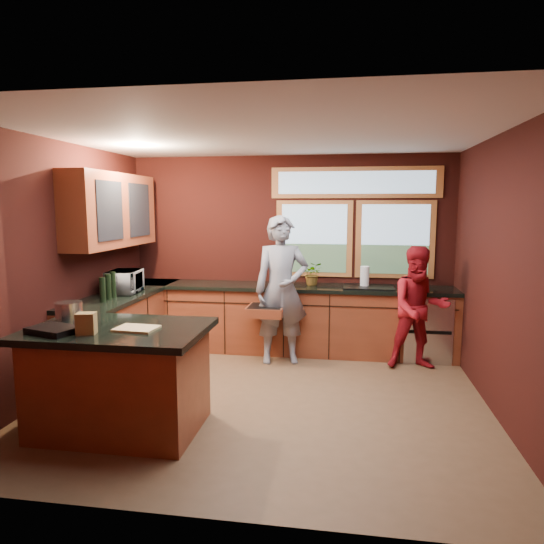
% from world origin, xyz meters
% --- Properties ---
extents(floor, '(4.50, 4.50, 0.00)m').
position_xyz_m(floor, '(0.00, 0.00, 0.00)').
color(floor, brown).
rests_on(floor, ground).
extents(room_shell, '(4.52, 4.02, 2.71)m').
position_xyz_m(room_shell, '(-0.60, 0.32, 1.80)').
color(room_shell, black).
rests_on(room_shell, ground).
extents(back_counter, '(4.50, 0.64, 0.93)m').
position_xyz_m(back_counter, '(0.20, 1.70, 0.46)').
color(back_counter, maroon).
rests_on(back_counter, floor).
extents(left_counter, '(0.64, 2.30, 0.93)m').
position_xyz_m(left_counter, '(-1.95, 0.85, 0.47)').
color(left_counter, maroon).
rests_on(left_counter, floor).
extents(island, '(1.55, 1.05, 0.95)m').
position_xyz_m(island, '(-1.17, -0.89, 0.48)').
color(island, maroon).
rests_on(island, floor).
extents(person_grey, '(0.78, 0.61, 1.89)m').
position_xyz_m(person_grey, '(-0.01, 1.23, 0.94)').
color(person_grey, slate).
rests_on(person_grey, floor).
extents(person_red, '(0.80, 0.66, 1.52)m').
position_xyz_m(person_red, '(1.70, 1.25, 0.76)').
color(person_red, maroon).
rests_on(person_red, floor).
extents(microwave, '(0.40, 0.54, 0.28)m').
position_xyz_m(microwave, '(-1.92, 0.81, 1.07)').
color(microwave, '#999999').
rests_on(microwave, left_counter).
extents(potted_plant, '(0.29, 0.25, 0.32)m').
position_xyz_m(potted_plant, '(0.35, 1.75, 1.09)').
color(potted_plant, '#999999').
rests_on(potted_plant, back_counter).
extents(paper_towel, '(0.12, 0.12, 0.28)m').
position_xyz_m(paper_towel, '(1.05, 1.70, 1.07)').
color(paper_towel, white).
rests_on(paper_towel, back_counter).
extents(cutting_board, '(0.37, 0.28, 0.02)m').
position_xyz_m(cutting_board, '(-0.97, -0.94, 0.95)').
color(cutting_board, tan).
rests_on(cutting_board, island).
extents(stock_pot, '(0.24, 0.24, 0.18)m').
position_xyz_m(stock_pot, '(-1.72, -0.74, 1.03)').
color(stock_pot, silver).
rests_on(stock_pot, island).
extents(paper_bag, '(0.17, 0.15, 0.18)m').
position_xyz_m(paper_bag, '(-1.32, -1.14, 1.03)').
color(paper_bag, brown).
rests_on(paper_bag, island).
extents(black_tray, '(0.46, 0.38, 0.05)m').
position_xyz_m(black_tray, '(-1.62, -1.14, 0.97)').
color(black_tray, black).
rests_on(black_tray, island).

